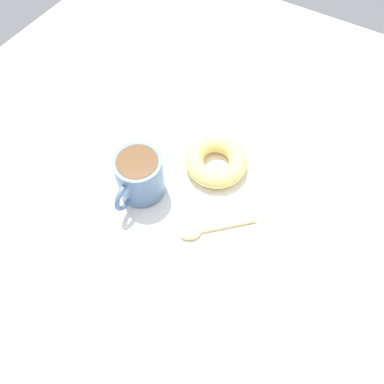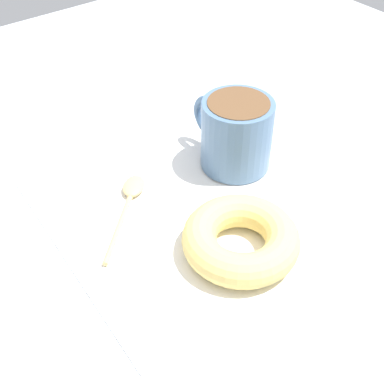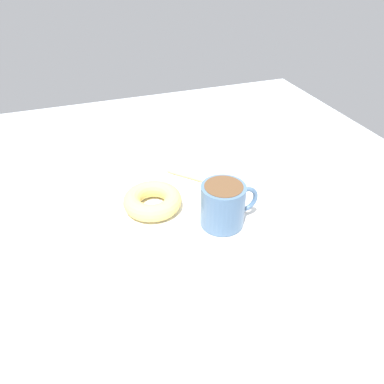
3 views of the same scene
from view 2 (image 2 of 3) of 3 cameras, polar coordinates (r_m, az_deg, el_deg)
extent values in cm
cube|color=#B2BCC6|center=(56.77, 1.62, -4.19)|extent=(120.00, 120.00, 2.00)
cube|color=white|center=(57.77, 0.00, -1.61)|extent=(30.22, 30.22, 0.30)
cylinder|color=slate|center=(61.16, 4.78, 6.14)|extent=(8.13, 8.13, 8.24)
cylinder|color=brown|center=(59.01, 4.99, 9.26)|extent=(6.93, 6.93, 0.60)
torus|color=slate|center=(63.85, 1.94, 7.93)|extent=(5.55, 1.16, 5.51)
torus|color=#E5C66B|center=(51.78, 4.88, -5.24)|extent=(11.49, 11.49, 3.39)
ellipsoid|color=#D8B772|center=(59.82, -6.23, 0.65)|extent=(4.22, 4.27, 0.90)
cylinder|color=#D8B772|center=(55.53, -7.77, -3.64)|extent=(7.57, 7.99, 0.56)
camera|label=1|loc=(0.65, -46.55, 49.22)|focal=35.00mm
camera|label=3|loc=(0.85, 54.11, 32.16)|focal=35.00mm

